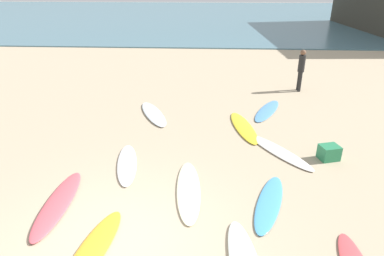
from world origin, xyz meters
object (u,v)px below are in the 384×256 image
(surfboard_7, at_px, (244,127))
(surfboard_0, at_px, (127,164))
(surfboard_10, at_px, (267,111))
(surfboard_5, at_px, (279,152))
(surfboard_8, at_px, (153,114))
(surfboard_9, at_px, (58,203))
(surfboard_6, at_px, (188,190))
(beach_cooler, at_px, (329,152))
(beachgoer_near, at_px, (301,68))
(surfboard_2, at_px, (269,203))
(surfboard_3, at_px, (93,248))

(surfboard_7, bearing_deg, surfboard_0, -153.38)
(surfboard_10, bearing_deg, surfboard_5, 112.15)
(surfboard_8, bearing_deg, surfboard_9, 52.29)
(surfboard_7, bearing_deg, surfboard_10, 46.04)
(surfboard_7, bearing_deg, surfboard_6, -124.64)
(surfboard_10, bearing_deg, beach_cooler, 132.72)
(surfboard_7, height_order, beachgoer_near, beachgoer_near)
(surfboard_0, relative_size, surfboard_7, 0.85)
(surfboard_0, height_order, surfboard_7, surfboard_7)
(surfboard_6, xyz_separation_m, surfboard_10, (2.61, 5.23, -0.00))
(surfboard_2, distance_m, surfboard_9, 4.71)
(surfboard_5, distance_m, surfboard_8, 4.84)
(surfboard_6, bearing_deg, surfboard_2, 163.23)
(surfboard_6, relative_size, surfboard_10, 1.04)
(surfboard_5, xyz_separation_m, surfboard_7, (-0.88, 1.64, 0.00))
(surfboard_2, bearing_deg, surfboard_5, -87.39)
(surfboard_8, bearing_deg, surfboard_10, 163.60)
(surfboard_0, distance_m, surfboard_9, 2.11)
(surfboard_7, xyz_separation_m, surfboard_10, (1.01, 1.55, -0.00))
(surfboard_5, bearing_deg, surfboard_6, -174.30)
(surfboard_0, height_order, surfboard_8, surfboard_8)
(surfboard_8, xyz_separation_m, surfboard_10, (4.19, 0.57, -0.01))
(surfboard_10, height_order, beach_cooler, beach_cooler)
(beachgoer_near, height_order, beach_cooler, beachgoer_near)
(surfboard_0, bearing_deg, surfboard_3, 79.83)
(surfboard_7, distance_m, surfboard_10, 1.85)
(surfboard_8, height_order, beach_cooler, beach_cooler)
(surfboard_10, bearing_deg, surfboard_0, 67.90)
(surfboard_5, bearing_deg, surfboard_9, 173.32)
(surfboard_7, height_order, surfboard_9, surfboard_9)
(surfboard_2, xyz_separation_m, surfboard_6, (-1.83, 0.40, -0.00))
(surfboard_10, xyz_separation_m, beach_cooler, (1.16, -3.50, 0.17))
(surfboard_8, distance_m, beach_cooler, 6.10)
(surfboard_6, bearing_deg, surfboard_3, 45.48)
(surfboard_7, bearing_deg, surfboard_3, -131.01)
(surfboard_9, bearing_deg, surfboard_7, -137.12)
(surfboard_5, relative_size, surfboard_8, 1.01)
(surfboard_8, bearing_deg, surfboard_6, 84.55)
(surfboard_0, height_order, surfboard_5, surfboard_0)
(surfboard_7, relative_size, surfboard_8, 1.02)
(surfboard_5, height_order, surfboard_9, surfboard_9)
(surfboard_6, height_order, surfboard_7, surfboard_7)
(beach_cooler, bearing_deg, surfboard_2, -132.42)
(surfboard_9, xyz_separation_m, beach_cooler, (6.64, 2.41, 0.16))
(surfboard_0, bearing_deg, surfboard_9, 45.74)
(surfboard_7, bearing_deg, beachgoer_near, 45.41)
(surfboard_3, distance_m, surfboard_6, 2.57)
(surfboard_9, relative_size, surfboard_10, 1.03)
(surfboard_8, bearing_deg, surfboard_0, 63.42)
(surfboard_5, height_order, beach_cooler, beach_cooler)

